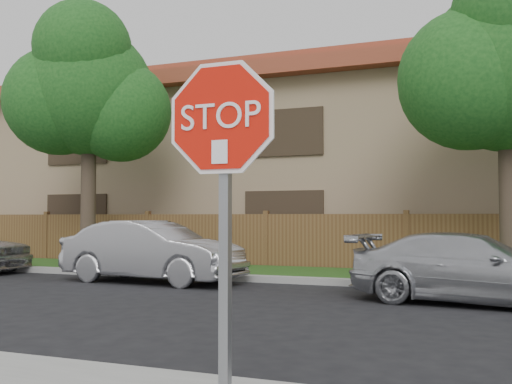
% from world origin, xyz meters
% --- Properties ---
extents(far_curb, '(70.00, 0.30, 0.15)m').
position_xyz_m(far_curb, '(0.00, 8.15, 0.07)').
color(far_curb, gray).
rests_on(far_curb, ground).
extents(grass_strip, '(70.00, 3.00, 0.12)m').
position_xyz_m(grass_strip, '(0.00, 9.80, 0.06)').
color(grass_strip, '#1E4714').
rests_on(grass_strip, ground).
extents(fence, '(70.00, 0.12, 1.60)m').
position_xyz_m(fence, '(0.00, 11.40, 0.80)').
color(fence, brown).
rests_on(fence, ground).
extents(apartment_building, '(35.20, 9.20, 7.20)m').
position_xyz_m(apartment_building, '(0.00, 17.00, 3.53)').
color(apartment_building, '#9C8360').
rests_on(apartment_building, ground).
extents(tree_left, '(4.80, 3.90, 7.78)m').
position_xyz_m(tree_left, '(-8.98, 9.57, 5.22)').
color(tree_left, '#382B21').
rests_on(tree_left, ground).
extents(tree_mid, '(4.80, 3.90, 7.35)m').
position_xyz_m(tree_mid, '(2.52, 9.57, 4.87)').
color(tree_mid, '#382B21').
rests_on(tree_mid, ground).
extents(stop_sign, '(1.01, 0.13, 2.55)m').
position_xyz_m(stop_sign, '(0.55, -1.48, 1.83)').
color(stop_sign, gray).
rests_on(stop_sign, sidewalk_near).
extents(sedan_left, '(4.47, 1.88, 1.43)m').
position_xyz_m(sedan_left, '(-5.21, 7.11, 0.72)').
color(sedan_left, '#A9AAAE').
rests_on(sedan_left, ground).
extents(sedan_right, '(4.44, 2.25, 1.24)m').
position_xyz_m(sedan_right, '(1.81, 6.22, 0.62)').
color(sedan_right, '#B3B5BB').
rests_on(sedan_right, ground).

